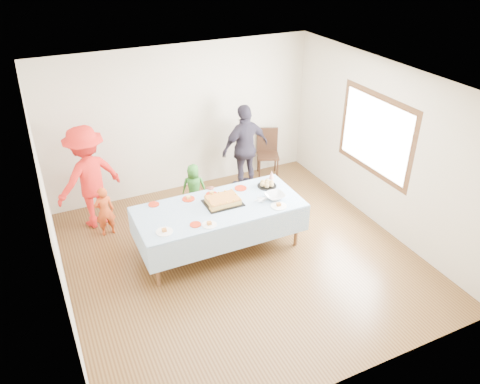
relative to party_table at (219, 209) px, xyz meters
The scene contains 22 objects.
ground 0.82m from the party_table, 59.02° to the right, with size 5.00×5.00×0.00m, color #4B2E15.
room_walls 1.13m from the party_table, 52.33° to the right, with size 5.04×5.04×2.72m.
party_table is the anchor object (origin of this frame).
birthday_cake 0.14m from the party_table, 30.70° to the left, with size 0.55×0.42×0.10m.
rolls_tray 0.97m from the party_table, 14.06° to the left, with size 0.31×0.31×0.09m.
punch_bowl 0.88m from the party_table, ahead, with size 0.30×0.30×0.07m, color silver.
party_hat 1.21m from the party_table, 21.04° to the left, with size 0.09×0.09×0.15m, color silver.
fork_pile 0.68m from the party_table, 12.43° to the right, with size 0.24×0.18×0.07m, color white, non-canonical shape.
plate_red_far_a 0.98m from the party_table, 152.35° to the left, with size 0.17×0.17×0.01m, color red.
plate_red_far_b 0.52m from the party_table, 131.80° to the left, with size 0.19×0.19×0.01m, color red.
plate_red_far_c 0.37m from the party_table, 85.16° to the left, with size 0.19×0.19×0.01m, color red.
plate_red_far_d 0.63m from the party_table, 33.85° to the left, with size 0.19×0.19×0.01m, color red.
plate_red_near 0.59m from the party_table, 147.13° to the right, with size 0.16×0.16×0.01m, color red.
plate_white_left 0.99m from the party_table, 162.09° to the right, with size 0.23×0.23×0.01m, color white.
plate_white_mid 0.52m from the party_table, 128.16° to the right, with size 0.21×0.21×0.01m, color white.
plate_white_right 0.89m from the party_table, 25.46° to the right, with size 0.24×0.24×0.01m, color white.
dining_chair 2.70m from the party_table, 46.15° to the left, with size 0.54×0.54×0.95m.
toddler_left 1.93m from the party_table, 142.43° to the left, with size 0.31×0.21×0.86m, color #CA4619.
toddler_mid 1.31m from the party_table, 87.46° to the left, with size 0.42×0.28×0.87m, color #2C7226.
toddler_right 0.65m from the party_table, 83.18° to the left, with size 0.39×0.30×0.80m, color #C9705E.
adult_left 2.26m from the party_table, 135.82° to the left, with size 1.13×0.65×1.75m, color red.
adult_right 2.02m from the party_table, 53.09° to the left, with size 0.97×0.41×1.66m, color #2A2634.
Camera 1 is at (-2.44, -5.16, 4.44)m, focal length 35.00 mm.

